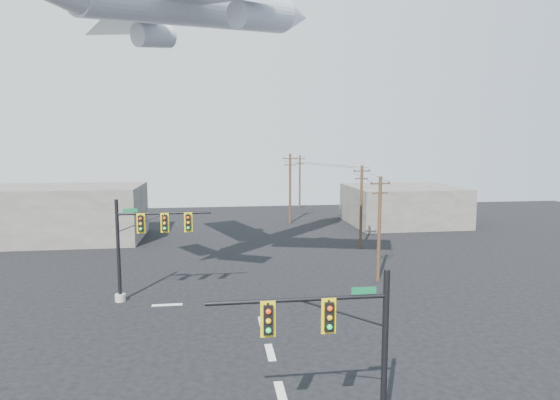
{
  "coord_description": "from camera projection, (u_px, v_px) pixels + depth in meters",
  "views": [
    {
      "loc": [
        -2.64,
        -18.85,
        10.78
      ],
      "look_at": [
        0.65,
        5.0,
        7.81
      ],
      "focal_mm": 30.0,
      "sensor_mm": 36.0,
      "label": 1
    }
  ],
  "objects": [
    {
      "name": "utility_pole_b",
      "position": [
        361.0,
        205.0,
        47.33
      ],
      "size": [
        1.72,
        0.29,
        8.51
      ],
      "rotation": [
        0.0,
        0.0,
        -0.02
      ],
      "color": "#44311D",
      "rests_on": "ground"
    },
    {
      "name": "utility_pole_a",
      "position": [
        379.0,
        227.0,
        36.23
      ],
      "size": [
        1.64,
        0.3,
        8.2
      ],
      "rotation": [
        0.0,
        0.0,
        0.12
      ],
      "color": "#44311D",
      "rests_on": "ground"
    },
    {
      "name": "lane_markings",
      "position": [
        267.0,
        341.0,
        25.45
      ],
      "size": [
        14.0,
        21.2,
        0.01
      ],
      "color": "beige",
      "rests_on": "ground"
    },
    {
      "name": "signal_mast_far",
      "position": [
        142.0,
        244.0,
        31.62
      ],
      "size": [
        6.61,
        0.77,
        7.02
      ],
      "color": "#99958B",
      "rests_on": "ground"
    },
    {
      "name": "building_left",
      "position": [
        58.0,
        214.0,
        51.54
      ],
      "size": [
        18.0,
        10.0,
        6.0
      ],
      "primitive_type": "cube",
      "color": "slate",
      "rests_on": "ground"
    },
    {
      "name": "building_right",
      "position": [
        403.0,
        205.0,
        62.22
      ],
      "size": [
        14.0,
        12.0,
        5.0
      ],
      "primitive_type": "cube",
      "color": "slate",
      "rests_on": "ground"
    },
    {
      "name": "airliner",
      "position": [
        201.0,
        5.0,
        32.43
      ],
      "size": [
        22.58,
        23.36,
        7.32
      ],
      "rotation": [
        0.0,
        -0.14,
        0.82
      ],
      "color": "silver"
    },
    {
      "name": "power_lines",
      "position": [
        320.0,
        165.0,
        56.09
      ],
      "size": [
        6.4,
        41.25,
        0.63
      ],
      "color": "black"
    },
    {
      "name": "utility_pole_c",
      "position": [
        290.0,
        187.0,
        62.31
      ],
      "size": [
        1.86,
        0.69,
        9.32
      ],
      "rotation": [
        0.0,
        0.0,
        -0.3
      ],
      "color": "#44311D",
      "rests_on": "ground"
    },
    {
      "name": "ground",
      "position": [
        281.0,
        393.0,
        20.21
      ],
      "size": [
        120.0,
        120.0,
        0.0
      ],
      "primitive_type": "plane",
      "color": "black",
      "rests_on": "ground"
    },
    {
      "name": "utility_pole_d",
      "position": [
        300.0,
        181.0,
        76.91
      ],
      "size": [
        1.78,
        0.57,
        8.72
      ],
      "rotation": [
        0.0,
        0.0,
        -0.26
      ],
      "color": "#44311D",
      "rests_on": "ground"
    },
    {
      "name": "signal_mast_near",
      "position": [
        348.0,
        355.0,
        16.16
      ],
      "size": [
        6.52,
        0.71,
        6.45
      ],
      "color": "#99958B",
      "rests_on": "ground"
    }
  ]
}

